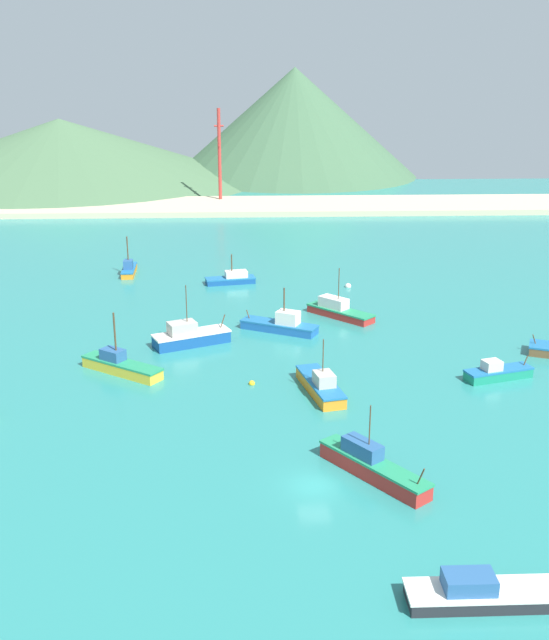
# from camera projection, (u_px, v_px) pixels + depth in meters

# --- Properties ---
(ground) EXTENTS (260.00, 280.00, 0.50)m
(ground) POSITION_uv_depth(u_px,v_px,m) (291.00, 351.00, 86.57)
(ground) COLOR teal
(fishing_boat_1) EXTENTS (4.34, 9.36, 5.82)m
(fishing_boat_1) POSITION_uv_depth(u_px,v_px,m) (321.00, 385.00, 74.43)
(fishing_boat_1) COLOR orange
(fishing_boat_1) RESTS_ON ground
(fishing_boat_2) EXTENTS (7.87, 9.59, 5.95)m
(fishing_boat_2) POSITION_uv_depth(u_px,v_px,m) (372.00, 465.00, 59.11)
(fishing_boat_2) COLOR red
(fishing_boat_2) RESTS_ON ground
(fishing_boat_5) EXTENTS (9.89, 2.54, 2.00)m
(fishing_boat_5) POSITION_uv_depth(u_px,v_px,m) (484.00, 593.00, 45.12)
(fishing_boat_5) COLOR #232328
(fishing_boat_5) RESTS_ON ground
(fishing_boat_6) EXTENTS (9.68, 6.59, 5.58)m
(fishing_boat_6) POSITION_uv_depth(u_px,v_px,m) (281.00, 325.00, 92.06)
(fishing_boat_6) COLOR #1E5BA8
(fishing_boat_6) RESTS_ON ground
(fishing_boat_8) EXTENTS (2.19, 7.42, 6.04)m
(fishing_boat_8) POSITION_uv_depth(u_px,v_px,m) (129.00, 269.00, 117.99)
(fishing_boat_8) COLOR orange
(fishing_boat_8) RESTS_ON ground
(fishing_boat_9) EXTENTS (9.30, 6.25, 7.20)m
(fishing_boat_9) POSITION_uv_depth(u_px,v_px,m) (190.00, 336.00, 87.53)
(fishing_boat_9) COLOR #14478C
(fishing_boat_9) RESTS_ON ground
(fishing_boat_11) EXTENTS (9.27, 7.41, 6.56)m
(fishing_boat_11) POSITION_uv_depth(u_px,v_px,m) (121.00, 365.00, 79.46)
(fishing_boat_11) COLOR gold
(fishing_boat_11) RESTS_ON ground
(fishing_boat_12) EXTENTS (7.55, 4.02, 2.14)m
(fishing_boat_12) POSITION_uv_depth(u_px,v_px,m) (497.00, 372.00, 77.97)
(fishing_boat_12) COLOR #198466
(fishing_boat_12) RESTS_ON ground
(fishing_boat_13) EXTENTS (7.70, 3.77, 4.41)m
(fishing_boat_13) POSITION_uv_depth(u_px,v_px,m) (232.00, 279.00, 113.00)
(fishing_boat_13) COLOR #14478C
(fishing_boat_13) RESTS_ON ground
(fishing_boat_14) EXTENTS (8.39, 8.52, 6.46)m
(fishing_boat_14) POSITION_uv_depth(u_px,v_px,m) (339.00, 310.00, 97.53)
(fishing_boat_14) COLOR red
(fishing_boat_14) RESTS_ON ground
(buoy_0) EXTENTS (0.64, 0.64, 0.64)m
(buoy_0) POSITION_uv_depth(u_px,v_px,m) (252.00, 383.00, 76.71)
(buoy_0) COLOR gold
(buoy_0) RESTS_ON ground
(buoy_1) EXTENTS (0.90, 0.90, 0.90)m
(buoy_1) POSITION_uv_depth(u_px,v_px,m) (348.00, 286.00, 111.02)
(buoy_1) COLOR silver
(buoy_1) RESTS_ON ground
(beach_strip) EXTENTS (247.00, 21.99, 1.20)m
(beach_strip) POSITION_uv_depth(u_px,v_px,m) (266.00, 206.00, 174.07)
(beach_strip) COLOR #C6B793
(beach_strip) RESTS_ON ground
(hill_west) EXTENTS (108.97, 108.97, 17.56)m
(hill_west) POSITION_uv_depth(u_px,v_px,m) (61.00, 151.00, 212.27)
(hill_west) COLOR #476B47
(hill_west) RESTS_ON ground
(hill_central) EXTENTS (73.38, 73.38, 31.26)m
(hill_central) POSITION_uv_depth(u_px,v_px,m) (294.00, 122.00, 224.94)
(hill_central) COLOR #3D6042
(hill_central) RESTS_ON ground
(radio_tower) EXTENTS (2.21, 1.76, 22.06)m
(radio_tower) POSITION_uv_depth(u_px,v_px,m) (220.00, 156.00, 176.46)
(radio_tower) COLOR #B7332D
(radio_tower) RESTS_ON ground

